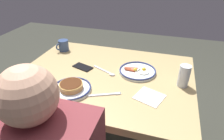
{
  "coord_description": "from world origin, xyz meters",
  "views": [
    {
      "loc": [
        -0.38,
        1.1,
        1.46
      ],
      "look_at": [
        -0.05,
        -0.02,
        0.78
      ],
      "focal_mm": 31.69,
      "sensor_mm": 36.0,
      "label": 1
    }
  ],
  "objects_px": {
    "plate_center_pancakes": "(71,88)",
    "cell_phone": "(83,67)",
    "coffee_mug": "(63,45)",
    "fork_near": "(104,95)",
    "paper_napkin": "(149,97)",
    "plate_near_main": "(138,71)",
    "drinking_glass": "(184,77)",
    "butter_knife": "(9,89)",
    "tea_spoon": "(107,72)"
  },
  "relations": [
    {
      "from": "plate_center_pancakes",
      "to": "paper_napkin",
      "type": "bearing_deg",
      "value": -171.28
    },
    {
      "from": "cell_phone",
      "to": "butter_knife",
      "type": "distance_m",
      "value": 0.49
    },
    {
      "from": "plate_near_main",
      "to": "cell_phone",
      "type": "distance_m",
      "value": 0.4
    },
    {
      "from": "plate_center_pancakes",
      "to": "butter_knife",
      "type": "xyz_separation_m",
      "value": [
        0.37,
        0.1,
        -0.02
      ]
    },
    {
      "from": "coffee_mug",
      "to": "paper_napkin",
      "type": "distance_m",
      "value": 0.9
    },
    {
      "from": "butter_knife",
      "to": "tea_spoon",
      "type": "bearing_deg",
      "value": -143.88
    },
    {
      "from": "coffee_mug",
      "to": "drinking_glass",
      "type": "xyz_separation_m",
      "value": [
        -0.97,
        0.26,
        0.02
      ]
    },
    {
      "from": "butter_knife",
      "to": "tea_spoon",
      "type": "distance_m",
      "value": 0.62
    },
    {
      "from": "cell_phone",
      "to": "fork_near",
      "type": "xyz_separation_m",
      "value": [
        -0.26,
        0.26,
        -0.0
      ]
    },
    {
      "from": "drinking_glass",
      "to": "cell_phone",
      "type": "height_order",
      "value": "drinking_glass"
    },
    {
      "from": "plate_near_main",
      "to": "butter_knife",
      "type": "bearing_deg",
      "value": 30.98
    },
    {
      "from": "cell_phone",
      "to": "paper_napkin",
      "type": "distance_m",
      "value": 0.55
    },
    {
      "from": "coffee_mug",
      "to": "plate_near_main",
      "type": "bearing_deg",
      "value": 164.76
    },
    {
      "from": "butter_knife",
      "to": "tea_spoon",
      "type": "height_order",
      "value": "tea_spoon"
    },
    {
      "from": "plate_center_pancakes",
      "to": "drinking_glass",
      "type": "height_order",
      "value": "drinking_glass"
    },
    {
      "from": "plate_center_pancakes",
      "to": "cell_phone",
      "type": "bearing_deg",
      "value": -79.49
    },
    {
      "from": "paper_napkin",
      "to": "drinking_glass",
      "type": "bearing_deg",
      "value": -135.51
    },
    {
      "from": "drinking_glass",
      "to": "butter_knife",
      "type": "relative_size",
      "value": 0.63
    },
    {
      "from": "plate_near_main",
      "to": "plate_center_pancakes",
      "type": "distance_m",
      "value": 0.47
    },
    {
      "from": "plate_center_pancakes",
      "to": "paper_napkin",
      "type": "xyz_separation_m",
      "value": [
        -0.46,
        -0.07,
        -0.02
      ]
    },
    {
      "from": "plate_near_main",
      "to": "drinking_glass",
      "type": "distance_m",
      "value": 0.31
    },
    {
      "from": "fork_near",
      "to": "plate_center_pancakes",
      "type": "bearing_deg",
      "value": 3.72
    },
    {
      "from": "tea_spoon",
      "to": "plate_center_pancakes",
      "type": "bearing_deg",
      "value": 62.54
    },
    {
      "from": "cell_phone",
      "to": "butter_knife",
      "type": "bearing_deg",
      "value": 68.86
    },
    {
      "from": "coffee_mug",
      "to": "butter_knife",
      "type": "distance_m",
      "value": 0.61
    },
    {
      "from": "paper_napkin",
      "to": "tea_spoon",
      "type": "height_order",
      "value": "tea_spoon"
    },
    {
      "from": "drinking_glass",
      "to": "fork_near",
      "type": "height_order",
      "value": "drinking_glass"
    },
    {
      "from": "plate_near_main",
      "to": "coffee_mug",
      "type": "bearing_deg",
      "value": -15.24
    },
    {
      "from": "plate_center_pancakes",
      "to": "drinking_glass",
      "type": "xyz_separation_m",
      "value": [
        -0.64,
        -0.25,
        0.04
      ]
    },
    {
      "from": "coffee_mug",
      "to": "butter_knife",
      "type": "relative_size",
      "value": 0.49
    },
    {
      "from": "plate_center_pancakes",
      "to": "coffee_mug",
      "type": "xyz_separation_m",
      "value": [
        0.33,
        -0.51,
        0.03
      ]
    },
    {
      "from": "plate_near_main",
      "to": "fork_near",
      "type": "bearing_deg",
      "value": 65.8
    },
    {
      "from": "plate_center_pancakes",
      "to": "cell_phone",
      "type": "xyz_separation_m",
      "value": [
        0.05,
        -0.28,
        -0.02
      ]
    },
    {
      "from": "drinking_glass",
      "to": "cell_phone",
      "type": "relative_size",
      "value": 0.98
    },
    {
      "from": "paper_napkin",
      "to": "fork_near",
      "type": "distance_m",
      "value": 0.26
    },
    {
      "from": "plate_center_pancakes",
      "to": "butter_knife",
      "type": "relative_size",
      "value": 1.07
    },
    {
      "from": "drinking_glass",
      "to": "paper_napkin",
      "type": "xyz_separation_m",
      "value": [
        0.18,
        0.18,
        -0.06
      ]
    },
    {
      "from": "plate_center_pancakes",
      "to": "cell_phone",
      "type": "height_order",
      "value": "plate_center_pancakes"
    },
    {
      "from": "plate_near_main",
      "to": "paper_napkin",
      "type": "distance_m",
      "value": 0.28
    },
    {
      "from": "plate_near_main",
      "to": "plate_center_pancakes",
      "type": "relative_size",
      "value": 1.07
    },
    {
      "from": "drinking_glass",
      "to": "fork_near",
      "type": "xyz_separation_m",
      "value": [
        0.44,
        0.23,
        -0.06
      ]
    },
    {
      "from": "drinking_glass",
      "to": "tea_spoon",
      "type": "xyz_separation_m",
      "value": [
        0.5,
        -0.02,
        -0.06
      ]
    },
    {
      "from": "coffee_mug",
      "to": "tea_spoon",
      "type": "xyz_separation_m",
      "value": [
        -0.47,
        0.24,
        -0.04
      ]
    },
    {
      "from": "fork_near",
      "to": "tea_spoon",
      "type": "distance_m",
      "value": 0.26
    },
    {
      "from": "plate_center_pancakes",
      "to": "fork_near",
      "type": "distance_m",
      "value": 0.2
    },
    {
      "from": "coffee_mug",
      "to": "tea_spoon",
      "type": "relative_size",
      "value": 0.58
    },
    {
      "from": "fork_near",
      "to": "butter_knife",
      "type": "bearing_deg",
      "value": 11.54
    },
    {
      "from": "tea_spoon",
      "to": "drinking_glass",
      "type": "bearing_deg",
      "value": 178.09
    },
    {
      "from": "plate_center_pancakes",
      "to": "coffee_mug",
      "type": "distance_m",
      "value": 0.6
    },
    {
      "from": "coffee_mug",
      "to": "fork_near",
      "type": "xyz_separation_m",
      "value": [
        -0.53,
        0.49,
        -0.04
      ]
    }
  ]
}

